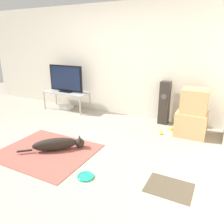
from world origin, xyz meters
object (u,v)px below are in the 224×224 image
at_px(cardboard_box_lower, 191,123).
at_px(floor_speaker, 164,103).
at_px(dog, 58,144).
at_px(game_console, 66,107).
at_px(tennis_ball_near_speaker, 171,129).
at_px(tv_stand, 67,94).
at_px(cardboard_box_upper, 195,101).
at_px(tv, 66,79).
at_px(tennis_ball_by_boxes, 161,133).
at_px(frisbee, 86,176).

xyz_separation_m(cardboard_box_lower, floor_speaker, (-0.63, 0.38, 0.23)).
relative_size(dog, cardboard_box_lower, 1.51).
bearing_deg(game_console, tennis_ball_near_speaker, -3.80).
bearing_deg(tv_stand, cardboard_box_upper, -3.90).
bearing_deg(cardboard_box_lower, tv_stand, 176.16).
height_order(cardboard_box_lower, floor_speaker, floor_speaker).
bearing_deg(dog, game_console, 125.27).
xyz_separation_m(dog, cardboard_box_upper, (1.86, 1.66, 0.57)).
height_order(tv, tennis_ball_near_speaker, tv).
bearing_deg(game_console, floor_speaker, 3.01).
height_order(cardboard_box_upper, tv_stand, cardboard_box_upper).
xyz_separation_m(dog, tennis_ball_by_boxes, (1.34, 1.42, -0.08)).
xyz_separation_m(cardboard_box_lower, tv_stand, (-3.14, 0.21, 0.19)).
height_order(cardboard_box_upper, floor_speaker, floor_speaker).
height_order(dog, tv, tv).
relative_size(cardboard_box_upper, game_console, 1.58).
relative_size(dog, tennis_ball_near_speaker, 12.79).
height_order(cardboard_box_upper, game_console, cardboard_box_upper).
distance_m(tv, tennis_ball_by_boxes, 2.78).
xyz_separation_m(frisbee, tv, (-2.11, 2.30, 0.79)).
bearing_deg(tennis_ball_by_boxes, frisbee, -105.67).
relative_size(floor_speaker, tennis_ball_by_boxes, 14.02).
distance_m(tv, game_console, 0.76).
relative_size(frisbee, floor_speaker, 0.24).
height_order(floor_speaker, tv, tv).
bearing_deg(frisbee, tv, 132.51).
xyz_separation_m(tv, tennis_ball_near_speaker, (2.77, -0.16, -0.77)).
relative_size(frisbee, tennis_ball_near_speaker, 3.43).
height_order(floor_speaker, tennis_ball_near_speaker, floor_speaker).
distance_m(cardboard_box_lower, tennis_ball_near_speaker, 0.42).
distance_m(dog, game_console, 2.34).
bearing_deg(dog, floor_speaker, 59.10).
distance_m(floor_speaker, tennis_ball_near_speaker, 0.60).
bearing_deg(dog, tv_stand, 124.45).
distance_m(cardboard_box_lower, game_console, 3.21).
height_order(dog, tv_stand, tv_stand).
bearing_deg(dog, tennis_ball_near_speaker, 49.28).
xyz_separation_m(tv_stand, tennis_ball_by_boxes, (2.63, -0.46, -0.39)).
height_order(tv, tennis_ball_by_boxes, tv).
relative_size(tv, tennis_ball_by_boxes, 14.86).
bearing_deg(tv, dog, -55.59).
xyz_separation_m(cardboard_box_upper, tennis_ball_by_boxes, (-0.52, -0.24, -0.65)).
bearing_deg(cardboard_box_upper, tv_stand, 176.10).
height_order(floor_speaker, tennis_ball_by_boxes, floor_speaker).
relative_size(tv, tennis_ball_near_speaker, 14.86).
distance_m(cardboard_box_upper, floor_speaker, 0.78).
bearing_deg(tennis_ball_near_speaker, dog, -130.72).
xyz_separation_m(cardboard_box_upper, tv_stand, (-3.15, 0.22, -0.26)).
bearing_deg(tv_stand, tennis_ball_near_speaker, -3.27).
xyz_separation_m(tennis_ball_by_boxes, tennis_ball_near_speaker, (0.14, 0.30, 0.00)).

